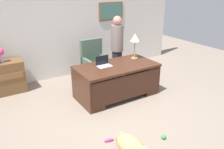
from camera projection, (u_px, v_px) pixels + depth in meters
The scene contains 11 objects.
ground_plane at pixel (121, 112), 4.82m from camera, with size 12.00×12.00×0.00m, color gray.
back_wall at pixel (69, 27), 6.36m from camera, with size 7.00×0.16×2.70m.
desk at pixel (117, 80), 5.37m from camera, with size 1.85×0.98×0.76m.
armchair at pixel (94, 64), 6.16m from camera, with size 0.60×0.59×1.13m.
person_standing at pixel (117, 48), 6.09m from camera, with size 0.32×0.32×1.72m.
dog_lying at pixel (132, 146), 3.59m from camera, with size 0.38×0.74×0.30m.
laptop at pixel (103, 64), 5.20m from camera, with size 0.32×0.22×0.22m.
desk_lamp at pixel (135, 39), 5.53m from camera, with size 0.22×0.22×0.62m.
vase_with_flowers at pixel (0, 54), 5.33m from camera, with size 0.17×0.17×0.34m.
dog_toy_ball at pixel (164, 137), 4.00m from camera, with size 0.08×0.08×0.08m, color green.
dog_toy_bone at pixel (109, 140), 3.94m from camera, with size 0.17×0.05×0.05m, color #D8338C.
Camera 1 is at (-2.37, -3.44, 2.53)m, focal length 37.34 mm.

